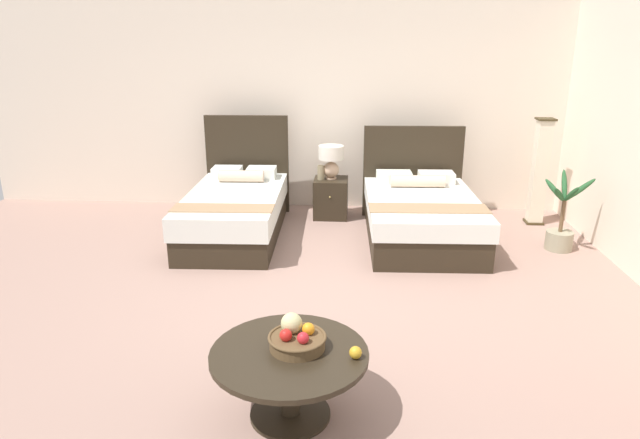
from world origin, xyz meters
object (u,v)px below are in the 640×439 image
at_px(table_lamp, 331,158).
at_px(vase, 321,173).
at_px(fruit_bowl, 297,338).
at_px(potted_palm, 561,228).
at_px(nightstand, 331,198).
at_px(loose_apple, 356,353).
at_px(bed_near_corner, 420,214).
at_px(floor_lamp_corner, 539,172).
at_px(bed_near_window, 236,209).
at_px(coffee_table, 289,367).

relative_size(table_lamp, vase, 2.33).
distance_m(fruit_bowl, potted_palm, 4.15).
height_order(nightstand, vase, vase).
relative_size(loose_apple, potted_palm, 0.09).
distance_m(bed_near_corner, floor_lamp_corner, 1.77).
xyz_separation_m(fruit_bowl, potted_palm, (2.70, 3.14, -0.28)).
height_order(bed_near_window, coffee_table, bed_near_window).
bearing_deg(fruit_bowl, vase, 91.74).
xyz_separation_m(vase, coffee_table, (0.09, -4.23, -0.27)).
bearing_deg(bed_near_window, bed_near_corner, -0.11).
xyz_separation_m(bed_near_window, potted_palm, (3.82, -0.27, -0.06)).
bearing_deg(fruit_bowl, loose_apple, -15.57).
bearing_deg(bed_near_corner, nightstand, 144.17).
relative_size(vase, floor_lamp_corner, 0.14).
relative_size(bed_near_window, table_lamp, 4.93).
relative_size(bed_near_corner, nightstand, 3.96).
distance_m(coffee_table, potted_palm, 4.21).
bearing_deg(bed_near_window, fruit_bowl, -71.73).
bearing_deg(bed_near_corner, potted_palm, -9.68).
distance_m(bed_near_window, vase, 1.29).
distance_m(nightstand, potted_palm, 2.90).
bearing_deg(floor_lamp_corner, bed_near_corner, -155.66).
distance_m(nightstand, loose_apple, 4.34).
bearing_deg(fruit_bowl, bed_near_corner, 71.65).
xyz_separation_m(vase, fruit_bowl, (0.13, -4.17, -0.09)).
distance_m(floor_lamp_corner, potted_palm, 1.07).
bearing_deg(nightstand, vase, -163.61).
bearing_deg(coffee_table, bed_near_window, 107.38).
relative_size(floor_lamp_corner, potted_palm, 1.51).
bearing_deg(floor_lamp_corner, bed_near_window, -169.54).
bearing_deg(loose_apple, fruit_bowl, 164.43).
distance_m(table_lamp, fruit_bowl, 4.24).
xyz_separation_m(bed_near_corner, loose_apple, (-0.76, -3.51, 0.20)).
relative_size(nightstand, fruit_bowl, 1.43).
bearing_deg(loose_apple, coffee_table, 173.42).
bearing_deg(floor_lamp_corner, nightstand, 177.92).
bearing_deg(bed_near_window, floor_lamp_corner, 10.46).
xyz_separation_m(vase, loose_apple, (0.50, -4.28, -0.12)).
height_order(table_lamp, loose_apple, table_lamp).
xyz_separation_m(coffee_table, fruit_bowl, (0.04, 0.06, 0.18)).
xyz_separation_m(bed_near_corner, vase, (-1.26, 0.77, 0.32)).
bearing_deg(floor_lamp_corner, coffee_table, -123.33).
xyz_separation_m(nightstand, table_lamp, (0.00, 0.02, 0.54)).
bearing_deg(fruit_bowl, floor_lamp_corner, 56.72).
bearing_deg(loose_apple, table_lamp, 94.75).
bearing_deg(bed_near_window, vase, 37.44).
bearing_deg(loose_apple, nightstand, 94.77).
bearing_deg(fruit_bowl, coffee_table, -126.47).
relative_size(fruit_bowl, loose_apple, 4.75).
bearing_deg(coffee_table, nightstand, 89.33).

